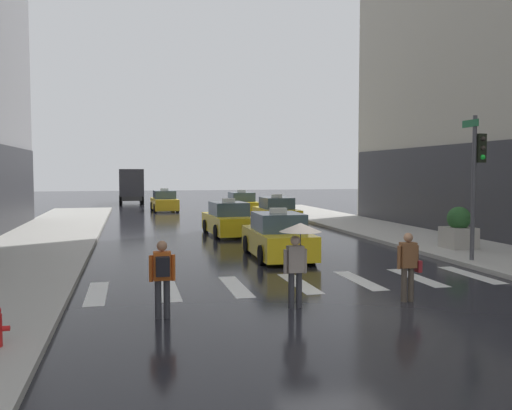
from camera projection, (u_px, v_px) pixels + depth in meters
ground_plane at (340, 310)px, 12.04m from camera, size 160.00×160.00×0.00m
crosswalk_markings at (299, 283)px, 14.95m from camera, size 11.30×2.80×0.01m
traffic_light_pole at (477, 167)px, 17.85m from camera, size 0.44×0.84×4.80m
taxi_lead at (278, 238)px, 19.41m from camera, size 2.01×4.58×1.80m
taxi_second at (228, 220)px, 26.38m from camera, size 2.10×4.62×1.80m
taxi_third at (276, 213)px, 31.22m from camera, size 1.96×4.55×1.80m
taxi_fourth at (241, 205)px, 39.05m from camera, size 1.95×4.55×1.80m
taxi_fifth at (164, 202)px, 42.56m from camera, size 2.08×4.61×1.80m
box_truck at (131, 185)px, 52.11m from camera, size 2.33×7.56×3.35m
pedestrian_with_umbrella at (299, 242)px, 12.18m from camera, size 0.96×0.96×1.94m
pedestrian_with_backpack at (162, 273)px, 11.29m from camera, size 0.55×0.43×1.65m
pedestrian_with_handbag at (408, 263)px, 12.80m from camera, size 0.60×0.24×1.65m
planter_near_corner at (459, 229)px, 20.82m from camera, size 1.10×1.10×1.60m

